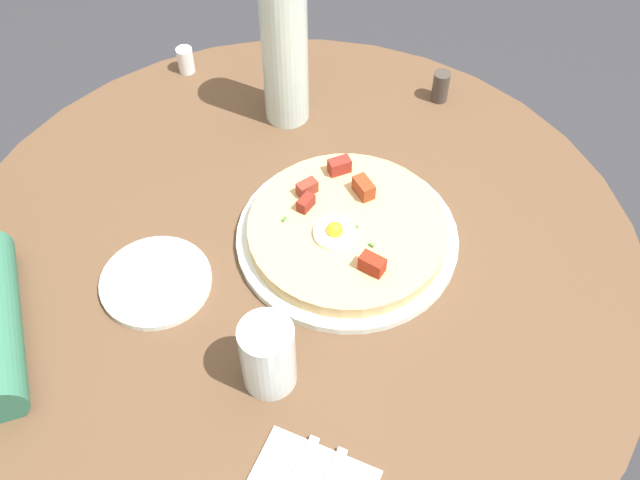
{
  "coord_description": "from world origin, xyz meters",
  "views": [
    {
      "loc": [
        -0.04,
        -0.64,
        1.58
      ],
      "look_at": [
        0.04,
        0.01,
        0.75
      ],
      "focal_mm": 42.0,
      "sensor_mm": 36.0,
      "label": 1
    }
  ],
  "objects_px": {
    "water_glass": "(268,355)",
    "salt_shaker": "(186,60)",
    "dining_table": "(296,322)",
    "pizza_plate": "(347,237)",
    "pepper_shaker": "(441,86)",
    "breakfast_pizza": "(347,229)",
    "bread_plate": "(156,282)",
    "water_bottle": "(285,54)"
  },
  "relations": [
    {
      "from": "water_glass",
      "to": "salt_shaker",
      "type": "distance_m",
      "value": 0.63
    },
    {
      "from": "breakfast_pizza",
      "to": "water_glass",
      "type": "distance_m",
      "value": 0.25
    },
    {
      "from": "dining_table",
      "to": "breakfast_pizza",
      "type": "height_order",
      "value": "breakfast_pizza"
    },
    {
      "from": "pizza_plate",
      "to": "pepper_shaker",
      "type": "xyz_separation_m",
      "value": [
        0.2,
        0.29,
        0.02
      ]
    },
    {
      "from": "pizza_plate",
      "to": "pepper_shaker",
      "type": "bearing_deg",
      "value": 55.33
    },
    {
      "from": "dining_table",
      "to": "water_glass",
      "type": "height_order",
      "value": "water_glass"
    },
    {
      "from": "dining_table",
      "to": "water_bottle",
      "type": "height_order",
      "value": "water_bottle"
    },
    {
      "from": "dining_table",
      "to": "bread_plate",
      "type": "relative_size",
      "value": 6.54
    },
    {
      "from": "dining_table",
      "to": "bread_plate",
      "type": "bearing_deg",
      "value": -172.92
    },
    {
      "from": "pizza_plate",
      "to": "bread_plate",
      "type": "xyz_separation_m",
      "value": [
        -0.27,
        -0.05,
        -0.0
      ]
    },
    {
      "from": "bread_plate",
      "to": "water_glass",
      "type": "bearing_deg",
      "value": -47.96
    },
    {
      "from": "water_glass",
      "to": "pepper_shaker",
      "type": "bearing_deg",
      "value": 56.65
    },
    {
      "from": "water_glass",
      "to": "salt_shaker",
      "type": "xyz_separation_m",
      "value": [
        -0.1,
        0.62,
        -0.03
      ]
    },
    {
      "from": "pepper_shaker",
      "to": "water_glass",
      "type": "bearing_deg",
      "value": -123.35
    },
    {
      "from": "dining_table",
      "to": "pizza_plate",
      "type": "height_order",
      "value": "pizza_plate"
    },
    {
      "from": "dining_table",
      "to": "pepper_shaker",
      "type": "height_order",
      "value": "pepper_shaker"
    },
    {
      "from": "pizza_plate",
      "to": "salt_shaker",
      "type": "bearing_deg",
      "value": 119.01
    },
    {
      "from": "pepper_shaker",
      "to": "breakfast_pizza",
      "type": "bearing_deg",
      "value": -124.81
    },
    {
      "from": "bread_plate",
      "to": "salt_shaker",
      "type": "height_order",
      "value": "salt_shaker"
    },
    {
      "from": "breakfast_pizza",
      "to": "bread_plate",
      "type": "bearing_deg",
      "value": -170.22
    },
    {
      "from": "pizza_plate",
      "to": "water_glass",
      "type": "distance_m",
      "value": 0.25
    },
    {
      "from": "breakfast_pizza",
      "to": "dining_table",
      "type": "bearing_deg",
      "value": -164.03
    },
    {
      "from": "water_bottle",
      "to": "pepper_shaker",
      "type": "bearing_deg",
      "value": 1.96
    },
    {
      "from": "pepper_shaker",
      "to": "dining_table",
      "type": "bearing_deg",
      "value": -132.18
    },
    {
      "from": "water_bottle",
      "to": "water_glass",
      "type": "bearing_deg",
      "value": -97.69
    },
    {
      "from": "dining_table",
      "to": "salt_shaker",
      "type": "bearing_deg",
      "value": 108.65
    },
    {
      "from": "pizza_plate",
      "to": "bread_plate",
      "type": "bearing_deg",
      "value": -170.42
    },
    {
      "from": "bread_plate",
      "to": "pepper_shaker",
      "type": "bearing_deg",
      "value": 35.17
    },
    {
      "from": "breakfast_pizza",
      "to": "pepper_shaker",
      "type": "xyz_separation_m",
      "value": [
        0.2,
        0.28,
        0.0
      ]
    },
    {
      "from": "dining_table",
      "to": "pepper_shaker",
      "type": "relative_size",
      "value": 18.53
    },
    {
      "from": "water_glass",
      "to": "pepper_shaker",
      "type": "relative_size",
      "value": 2.02
    },
    {
      "from": "pizza_plate",
      "to": "water_bottle",
      "type": "relative_size",
      "value": 1.29
    },
    {
      "from": "breakfast_pizza",
      "to": "salt_shaker",
      "type": "relative_size",
      "value": 6.13
    },
    {
      "from": "salt_shaker",
      "to": "breakfast_pizza",
      "type": "bearing_deg",
      "value": -60.98
    },
    {
      "from": "pepper_shaker",
      "to": "pizza_plate",
      "type": "bearing_deg",
      "value": -124.67
    },
    {
      "from": "dining_table",
      "to": "pepper_shaker",
      "type": "distance_m",
      "value": 0.46
    },
    {
      "from": "dining_table",
      "to": "salt_shaker",
      "type": "distance_m",
      "value": 0.5
    },
    {
      "from": "breakfast_pizza",
      "to": "water_glass",
      "type": "height_order",
      "value": "water_glass"
    },
    {
      "from": "dining_table",
      "to": "salt_shaker",
      "type": "relative_size",
      "value": 21.67
    },
    {
      "from": "pizza_plate",
      "to": "breakfast_pizza",
      "type": "xyz_separation_m",
      "value": [
        -0.0,
        0.0,
        0.02
      ]
    },
    {
      "from": "salt_shaker",
      "to": "pepper_shaker",
      "type": "distance_m",
      "value": 0.44
    },
    {
      "from": "dining_table",
      "to": "breakfast_pizza",
      "type": "distance_m",
      "value": 0.21
    }
  ]
}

